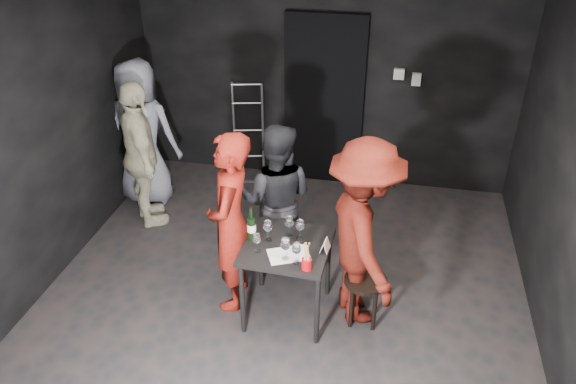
% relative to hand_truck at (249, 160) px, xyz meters
% --- Properties ---
extents(floor, '(4.50, 5.00, 0.02)m').
position_rel_hand_truck_xyz_m(floor, '(0.93, -2.32, -0.22)').
color(floor, black).
rests_on(floor, ground).
extents(ceiling, '(4.50, 5.00, 0.02)m').
position_rel_hand_truck_xyz_m(ceiling, '(0.93, -2.32, 2.48)').
color(ceiling, silver).
rests_on(ceiling, ground).
extents(wall_back, '(4.50, 0.04, 2.70)m').
position_rel_hand_truck_xyz_m(wall_back, '(0.93, 0.18, 1.13)').
color(wall_back, black).
rests_on(wall_back, ground).
extents(wall_left, '(0.04, 5.00, 2.70)m').
position_rel_hand_truck_xyz_m(wall_left, '(-1.32, -2.32, 1.13)').
color(wall_left, black).
rests_on(wall_left, ground).
extents(doorway, '(0.95, 0.10, 2.10)m').
position_rel_hand_truck_xyz_m(doorway, '(0.93, 0.12, 0.83)').
color(doorway, black).
rests_on(doorway, ground).
extents(wallbox_upper, '(0.12, 0.06, 0.12)m').
position_rel_hand_truck_xyz_m(wallbox_upper, '(1.78, 0.13, 1.23)').
color(wallbox_upper, '#B7B7B2').
rests_on(wallbox_upper, wall_back).
extents(wallbox_lower, '(0.10, 0.06, 0.14)m').
position_rel_hand_truck_xyz_m(wallbox_lower, '(1.98, 0.13, 1.18)').
color(wallbox_lower, '#B7B7B2').
rests_on(wallbox_lower, wall_back).
extents(hand_truck, '(0.41, 0.35, 1.24)m').
position_rel_hand_truck_xyz_m(hand_truck, '(0.00, 0.00, 0.00)').
color(hand_truck, '#B2B2B7').
rests_on(hand_truck, floor).
extents(tasting_table, '(0.72, 0.72, 0.75)m').
position_rel_hand_truck_xyz_m(tasting_table, '(1.01, -2.41, 0.43)').
color(tasting_table, black).
rests_on(tasting_table, floor).
extents(stool, '(0.37, 0.37, 0.47)m').
position_rel_hand_truck_xyz_m(stool, '(1.69, -2.39, 0.16)').
color(stool, '#372615').
rests_on(stool, floor).
extents(server_red, '(0.53, 0.74, 1.91)m').
position_rel_hand_truck_xyz_m(server_red, '(0.49, -2.34, 0.73)').
color(server_red, maroon).
rests_on(server_red, floor).
extents(woman_black, '(0.78, 0.45, 1.57)m').
position_rel_hand_truck_xyz_m(woman_black, '(0.76, -1.75, 0.56)').
color(woman_black, black).
rests_on(woman_black, floor).
extents(man_maroon, '(1.04, 1.40, 1.97)m').
position_rel_hand_truck_xyz_m(man_maroon, '(1.63, -2.29, 0.76)').
color(man_maroon, '#52120B').
rests_on(man_maroon, floor).
extents(bystander_cream, '(1.04, 1.16, 1.82)m').
position_rel_hand_truck_xyz_m(bystander_cream, '(-0.83, -1.27, 0.69)').
color(bystander_cream, beige).
rests_on(bystander_cream, floor).
extents(bystander_grey, '(0.98, 0.56, 1.97)m').
position_rel_hand_truck_xyz_m(bystander_grey, '(-1.02, -0.79, 0.76)').
color(bystander_grey, gray).
rests_on(bystander_grey, floor).
extents(tasting_mat, '(0.40, 0.34, 0.00)m').
position_rel_hand_truck_xyz_m(tasting_mat, '(1.05, -2.55, 0.53)').
color(tasting_mat, white).
rests_on(tasting_mat, tasting_table).
extents(wine_glass_a, '(0.08, 0.08, 0.18)m').
position_rel_hand_truck_xyz_m(wine_glass_a, '(0.78, -2.55, 0.62)').
color(wine_glass_a, white).
rests_on(wine_glass_a, tasting_table).
extents(wine_glass_b, '(0.09, 0.09, 0.21)m').
position_rel_hand_truck_xyz_m(wine_glass_b, '(0.84, -2.39, 0.63)').
color(wine_glass_b, white).
rests_on(wine_glass_b, tasting_table).
extents(wine_glass_c, '(0.09, 0.09, 0.21)m').
position_rel_hand_truck_xyz_m(wine_glass_c, '(1.00, -2.28, 0.63)').
color(wine_glass_c, white).
rests_on(wine_glass_c, tasting_table).
extents(wine_glass_d, '(0.09, 0.09, 0.22)m').
position_rel_hand_truck_xyz_m(wine_glass_d, '(1.04, -2.61, 0.63)').
color(wine_glass_d, white).
rests_on(wine_glass_d, tasting_table).
extents(wine_glass_e, '(0.10, 0.10, 0.20)m').
position_rel_hand_truck_xyz_m(wine_glass_e, '(1.13, -2.64, 0.63)').
color(wine_glass_e, white).
rests_on(wine_glass_e, tasting_table).
extents(wine_glass_f, '(0.09, 0.09, 0.20)m').
position_rel_hand_truck_xyz_m(wine_glass_f, '(1.10, -2.30, 0.63)').
color(wine_glass_f, white).
rests_on(wine_glass_f, tasting_table).
extents(wine_bottle, '(0.08, 0.08, 0.32)m').
position_rel_hand_truck_xyz_m(wine_bottle, '(0.70, -2.40, 0.65)').
color(wine_bottle, black).
rests_on(wine_bottle, tasting_table).
extents(breadstick_cup, '(0.08, 0.08, 0.26)m').
position_rel_hand_truck_xyz_m(breadstick_cup, '(1.23, -2.70, 0.64)').
color(breadstick_cup, '#C1040D').
rests_on(breadstick_cup, tasting_table).
extents(reserved_card, '(0.09, 0.13, 0.10)m').
position_rel_hand_truck_xyz_m(reserved_card, '(1.32, -2.43, 0.57)').
color(reserved_card, white).
rests_on(reserved_card, tasting_table).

